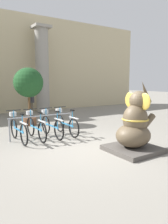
% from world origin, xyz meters
% --- Properties ---
extents(ground_plane, '(60.00, 60.00, 0.00)m').
position_xyz_m(ground_plane, '(0.00, 0.00, 0.00)').
color(ground_plane, gray).
extents(building_facade, '(20.00, 0.20, 6.00)m').
position_xyz_m(building_facade, '(0.00, 8.60, 3.00)').
color(building_facade, '#C6B78E').
rests_on(building_facade, ground_plane).
extents(column_right, '(1.00, 1.00, 5.16)m').
position_xyz_m(column_right, '(1.82, 7.60, 2.62)').
color(column_right, gray).
rests_on(column_right, ground_plane).
extents(bike_rack, '(2.32, 0.05, 0.77)m').
position_xyz_m(bike_rack, '(-0.56, 1.95, 0.56)').
color(bike_rack, gray).
rests_on(bike_rack, ground_plane).
extents(bicycle_0, '(0.48, 1.74, 0.98)m').
position_xyz_m(bicycle_0, '(-1.41, 1.86, 0.40)').
color(bicycle_0, black).
rests_on(bicycle_0, ground_plane).
extents(bicycle_1, '(0.48, 1.74, 0.98)m').
position_xyz_m(bicycle_1, '(-0.84, 1.84, 0.40)').
color(bicycle_1, black).
rests_on(bicycle_1, ground_plane).
extents(bicycle_2, '(0.48, 1.74, 0.98)m').
position_xyz_m(bicycle_2, '(-0.27, 1.83, 0.40)').
color(bicycle_2, black).
rests_on(bicycle_2, ground_plane).
extents(bicycle_3, '(0.48, 1.74, 0.98)m').
position_xyz_m(bicycle_3, '(0.30, 1.84, 0.40)').
color(bicycle_3, black).
rests_on(bicycle_3, ground_plane).
extents(elephant_statue, '(1.30, 1.30, 1.96)m').
position_xyz_m(elephant_statue, '(1.00, -0.85, 0.67)').
color(elephant_statue, '#4C4742').
rests_on(elephant_statue, ground_plane).
extents(person_pedestrian, '(0.21, 0.47, 1.59)m').
position_xyz_m(person_pedestrian, '(0.65, 6.37, 0.95)').
color(person_pedestrian, brown).
rests_on(person_pedestrian, ground_plane).
extents(potted_tree, '(1.28, 1.28, 2.51)m').
position_xyz_m(potted_tree, '(-0.20, 4.25, 1.78)').
color(potted_tree, brown).
rests_on(potted_tree, ground_plane).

